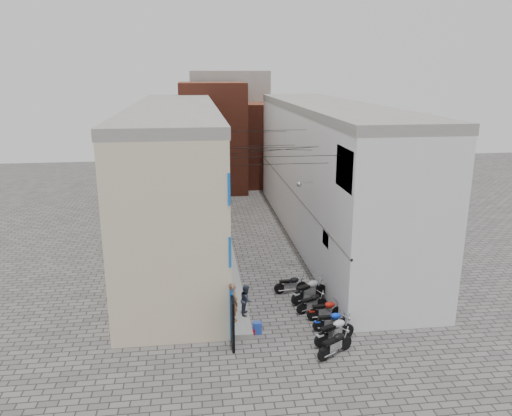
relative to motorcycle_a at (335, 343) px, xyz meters
name	(u,v)px	position (x,y,z in m)	size (l,w,h in m)	color
ground	(290,337)	(-1.50, 1.60, -0.55)	(90.00, 90.00, 0.00)	#54514F
plinth	(223,238)	(-3.55, 14.60, -0.42)	(0.90, 26.00, 0.25)	gray
building_left	(177,176)	(-6.48, 14.55, 3.95)	(5.10, 27.00, 9.00)	beige
building_right	(328,172)	(3.50, 14.60, 3.96)	(5.94, 26.00, 9.00)	silver
building_far_brick_left	(213,137)	(-3.50, 29.60, 4.45)	(6.00, 6.00, 10.00)	brown
building_far_brick_right	(263,144)	(1.50, 31.60, 3.45)	(5.00, 6.00, 8.00)	brown
building_far_concrete	(229,125)	(-1.50, 35.60, 4.95)	(8.00, 5.00, 11.00)	gray
far_shopfront	(237,183)	(-1.50, 26.80, 0.65)	(2.00, 0.30, 2.40)	black
overhead_wires	(266,146)	(-1.50, 9.25, 6.58)	(5.80, 13.02, 1.32)	black
motorcycle_a	(335,343)	(0.00, 0.00, 0.00)	(0.60, 1.88, 1.09)	black
motorcycle_b	(335,330)	(0.25, 0.94, 0.05)	(0.65, 2.05, 1.19)	#AFAFB4
motorcycle_c	(332,320)	(0.40, 1.96, -0.05)	(0.54, 1.71, 0.99)	blue
motorcycle_d	(326,309)	(0.40, 2.97, -0.03)	(0.56, 1.77, 1.03)	#9B140B
motorcycle_e	(312,302)	(-0.04, 3.82, -0.05)	(0.54, 1.70, 0.98)	black
motorcycle_f	(309,289)	(0.08, 4.92, 0.08)	(0.69, 2.17, 1.26)	#98999C
motorcycle_g	(291,284)	(-0.64, 5.95, -0.04)	(0.55, 1.75, 1.01)	black
person_a	(233,302)	(-3.85, 2.93, 0.59)	(0.65, 0.42, 1.77)	#A0623A
person_b	(246,300)	(-3.20, 3.47, 0.41)	(0.68, 0.53, 1.41)	#2F3447
water_jug_near	(258,328)	(-2.82, 2.10, -0.30)	(0.31, 0.31, 0.49)	#2241AB
water_jug_far	(256,328)	(-2.91, 2.10, -0.28)	(0.34, 0.34, 0.53)	#2244AC
red_crate	(255,331)	(-2.96, 2.10, -0.42)	(0.39, 0.29, 0.24)	#A40B17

